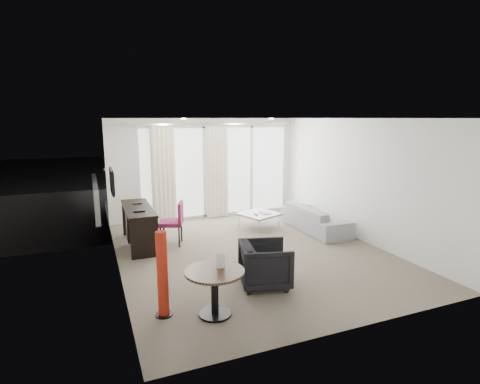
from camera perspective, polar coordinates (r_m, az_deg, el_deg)
name	(u,v)px	position (r m, az deg, el deg)	size (l,w,h in m)	color
floor	(251,252)	(7.50, 1.75, -9.11)	(5.00, 6.00, 0.00)	#655B4C
ceiling	(252,118)	(7.03, 1.87, 11.18)	(5.00, 6.00, 0.00)	white
wall_left	(115,198)	(6.57, -18.56, -0.83)	(0.00, 6.00, 2.60)	silver
wall_right	(358,179)	(8.47, 17.48, 1.83)	(0.00, 6.00, 2.60)	silver
wall_front	(354,230)	(4.65, 17.02, -5.59)	(5.00, 0.00, 2.60)	silver
window_panel	(217,171)	(10.03, -3.54, 3.14)	(4.00, 0.02, 2.38)	white
window_frame	(217,172)	(10.01, -3.52, 3.13)	(4.10, 0.06, 2.44)	white
curtain_left	(164,175)	(9.51, -11.54, 2.49)	(0.60, 0.20, 2.38)	#EDE4C9
curtain_right	(217,172)	(9.86, -3.51, 3.00)	(0.60, 0.20, 2.38)	#EDE4C9
curtain_track	(207,124)	(9.68, -5.03, 10.26)	(4.80, 0.04, 0.04)	#B2B2B7
downlight_a	(184,119)	(8.26, -8.58, 10.99)	(0.12, 0.12, 0.02)	#FFE0B2
downlight_b	(271,119)	(8.99, 4.78, 11.09)	(0.12, 0.12, 0.02)	#FFE0B2
desk	(139,226)	(8.04, -15.14, -5.07)	(0.54, 1.72, 0.81)	black
tv	(112,181)	(7.99, -18.96, 1.57)	(0.05, 0.80, 0.50)	black
desk_chair	(171,223)	(7.92, -10.48, -4.71)	(0.50, 0.47, 0.91)	maroon
round_table	(215,293)	(5.17, -3.86, -15.07)	(0.80, 0.80, 0.64)	#372517
menu_card	(221,262)	(5.06, -2.96, -10.64)	(0.11, 0.02, 0.21)	white
red_lamp	(162,274)	(5.13, -11.73, -12.19)	(0.23, 0.23, 1.17)	#9D1F0E
tub_armchair	(265,264)	(5.98, 3.86, -10.94)	(0.75, 0.77, 0.70)	black
coffee_table	(259,221)	(9.00, 2.89, -4.39)	(0.82, 0.82, 0.37)	gray
remote	(256,215)	(8.83, 2.47, -3.52)	(0.04, 0.14, 0.02)	black
magazine	(265,214)	(8.98, 3.89, -3.29)	(0.21, 0.26, 0.02)	gray
sofa	(315,218)	(9.00, 11.40, -3.91)	(2.00, 0.78, 0.58)	gray
terrace_slab	(202,205)	(11.68, -5.84, -2.03)	(5.60, 3.00, 0.12)	#4D4D50
rattan_chair_a	(224,189)	(11.86, -2.52, 0.47)	(0.54, 0.54, 0.79)	brown
rattan_chair_b	(253,191)	(11.67, 2.02, 0.19)	(0.51, 0.51, 0.75)	brown
rattan_table	(245,195)	(11.67, 0.81, -0.51)	(0.47, 0.47, 0.47)	brown
balustrade	(190,180)	(12.95, -7.70, 1.76)	(5.50, 0.06, 1.05)	#B2B2B7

